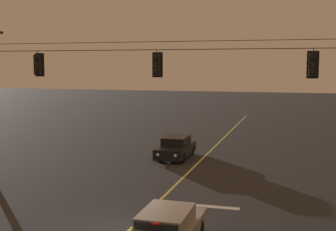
{
  "coord_description": "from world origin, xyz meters",
  "views": [
    {
      "loc": [
        5.77,
        -14.77,
        6.02
      ],
      "look_at": [
        0.0,
        5.55,
        3.69
      ],
      "focal_mm": 48.6,
      "sensor_mm": 36.0,
      "label": 1
    }
  ],
  "objects": [
    {
      "name": "traffic_light_left_inner",
      "position": [
        -0.24,
        4.53,
        6.06
      ],
      "size": [
        0.48,
        0.41,
        1.22
      ],
      "color": "black"
    },
    {
      "name": "lane_centre_stripe",
      "position": [
        0.0,
        10.55,
        0.0
      ],
      "size": [
        0.14,
        60.0,
        0.01
      ],
      "primitive_type": "cube",
      "color": "#D1C64C",
      "rests_on": "ground"
    },
    {
      "name": "traffic_light_centre",
      "position": [
        6.36,
        4.53,
        6.06
      ],
      "size": [
        0.48,
        0.41,
        1.22
      ],
      "color": "black"
    },
    {
      "name": "stop_bar_paint",
      "position": [
        1.9,
        3.95,
        0.0
      ],
      "size": [
        3.4,
        0.36,
        0.01
      ],
      "primitive_type": "cube",
      "color": "silver",
      "rests_on": "ground"
    },
    {
      "name": "car_oncoming_lead",
      "position": [
        -1.77,
        13.64,
        0.65
      ],
      "size": [
        1.8,
        4.42,
        1.39
      ],
      "color": "black",
      "rests_on": "ground"
    },
    {
      "name": "signal_span_assembly",
      "position": [
        0.0,
        4.55,
        4.21
      ],
      "size": [
        19.75,
        0.32,
        8.11
      ],
      "color": "#38281C",
      "rests_on": "ground"
    },
    {
      "name": "traffic_light_leftmost",
      "position": [
        -6.18,
        4.53,
        6.06
      ],
      "size": [
        0.48,
        0.41,
        1.22
      ],
      "color": "black"
    }
  ]
}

